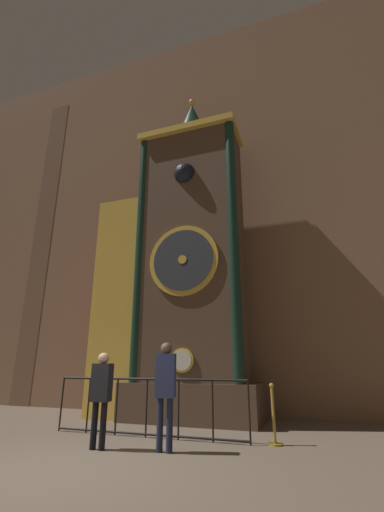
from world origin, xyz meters
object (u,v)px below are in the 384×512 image
object	(u,v)px
clock_tower	(176,269)
visitor_near	(101,390)
visitor_far	(166,384)
stanchion_post	(274,424)

from	to	relation	value
clock_tower	visitor_near	distance (m)	4.60
visitor_far	stanchion_post	world-z (taller)	visitor_far
visitor_far	clock_tower	bearing A→B (deg)	95.89
clock_tower	stanchion_post	distance (m)	5.09
clock_tower	visitor_far	xyz separation A→B (m)	(1.10, -3.15, -3.04)
visitor_near	stanchion_post	bearing A→B (deg)	19.39
visitor_far	stanchion_post	size ratio (longest dim) A/B	1.68
clock_tower	visitor_near	world-z (taller)	clock_tower
clock_tower	visitor_near	bearing A→B (deg)	-91.32
visitor_near	visitor_far	world-z (taller)	visitor_far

